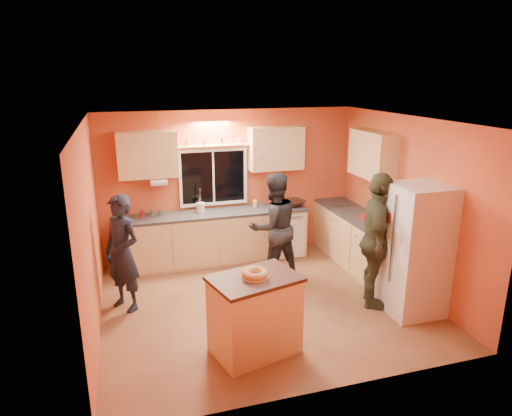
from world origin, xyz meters
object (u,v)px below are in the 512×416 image
object	(u,v)px
island	(255,314)
person_left	(122,253)
person_center	(274,227)
person_right	(377,241)
refrigerator	(416,250)

from	to	relation	value
island	person_left	xyz separation A→B (m)	(-1.44, 1.52, 0.34)
person_center	person_right	xyz separation A→B (m)	(1.08, -1.23, 0.09)
refrigerator	island	xyz separation A→B (m)	(-2.35, -0.31, -0.41)
refrigerator	person_right	xyz separation A→B (m)	(-0.41, 0.32, 0.06)
person_center	person_right	bearing A→B (deg)	120.91
person_left	person_center	bearing A→B (deg)	57.44
island	refrigerator	bearing A→B (deg)	-7.49
island	person_left	size ratio (longest dim) A/B	0.69
refrigerator	person_right	bearing A→B (deg)	142.45
person_left	person_center	distance (m)	2.32
person_center	person_right	size ratio (longest dim) A/B	0.90
refrigerator	island	bearing A→B (deg)	-172.51
refrigerator	island	size ratio (longest dim) A/B	1.59
person_center	island	bearing A→B (deg)	54.92
refrigerator	person_left	distance (m)	3.98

